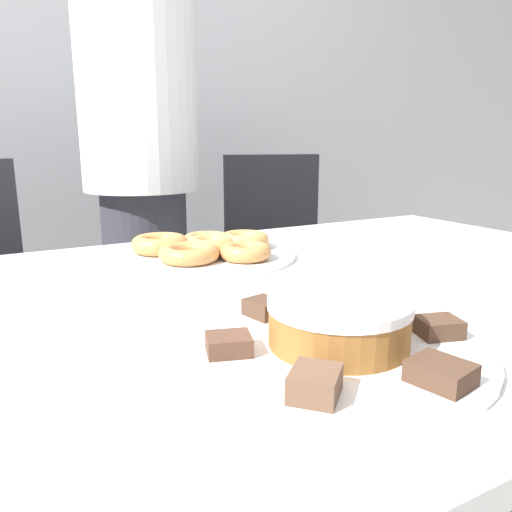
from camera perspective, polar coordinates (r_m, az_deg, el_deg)
wall_back at (r=2.35m, az=-21.52°, el=20.26°), size 8.00×0.05×2.60m
table at (r=0.84m, az=-2.45°, el=-9.08°), size 1.83×1.01×0.73m
person_standing at (r=1.68m, az=-12.89°, el=8.87°), size 0.37×0.37×1.63m
office_chair_right at (r=1.99m, az=2.90°, el=-2.43°), size 0.54×0.54×0.92m
plate_cake at (r=0.61m, az=9.31°, el=-10.32°), size 0.36×0.36×0.01m
plate_donuts at (r=1.07m, az=-5.19°, el=0.12°), size 0.36×0.36×0.01m
frosted_cake at (r=0.60m, az=9.43°, el=-7.37°), size 0.17×0.17×0.06m
lamington_0 at (r=0.57m, az=-3.12°, el=-10.02°), size 0.06×0.06×0.02m
lamington_1 at (r=0.49m, az=6.75°, el=-14.25°), size 0.07×0.07×0.03m
lamington_2 at (r=0.54m, az=20.39°, el=-12.41°), size 0.06×0.07×0.02m
lamington_3 at (r=0.66m, az=20.14°, el=-7.63°), size 0.06×0.06×0.02m
lamington_4 at (r=0.73m, az=11.08°, el=-5.23°), size 0.07×0.07×0.02m
lamington_5 at (r=0.69m, az=0.92°, el=-5.94°), size 0.05×0.06×0.02m
donut_0 at (r=1.07m, az=-5.21°, el=1.28°), size 0.11×0.11×0.03m
donut_1 at (r=1.00m, az=-7.66°, el=0.31°), size 0.12×0.12×0.03m
donut_2 at (r=1.01m, az=-1.22°, el=0.51°), size 0.11×0.11×0.03m
donut_3 at (r=1.11m, az=-1.38°, el=1.80°), size 0.11×0.11×0.04m
donut_4 at (r=1.14m, az=-5.64°, el=1.82°), size 0.11×0.11×0.03m
donut_5 at (r=1.09m, az=-10.91°, el=1.38°), size 0.12×0.12×0.04m
napkin at (r=1.05m, az=23.03°, el=-1.28°), size 0.16×0.14×0.01m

